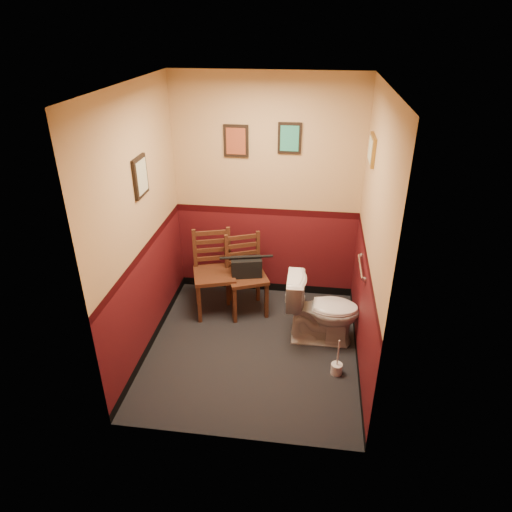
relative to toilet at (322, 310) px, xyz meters
The scene contains 17 objects.
floor 0.86m from the toilet, 160.08° to the right, with size 2.20×2.40×0.00m, color black.
ceiling 2.44m from the toilet, 160.08° to the right, with size 2.20×2.40×0.00m, color silver.
wall_back 1.52m from the toilet, 127.48° to the left, with size 2.20×2.70×0.00m, color #4D0F13.
wall_front 1.89m from the toilet, 116.24° to the right, with size 2.20×2.70×0.00m, color #4D0F13.
wall_left 2.07m from the toilet, behind, with size 2.40×2.70×0.00m, color #4D0F13.
wall_right 1.07m from the toilet, 34.47° to the right, with size 2.40×2.70×0.00m, color #4D0F13.
grab_bar 0.66m from the toilet, ahead, with size 0.05×0.56×0.06m.
framed_print_back_a 2.10m from the toilet, 139.35° to the left, with size 0.28×0.04×0.36m.
framed_print_back_b 1.91m from the toilet, 117.09° to the left, with size 0.26×0.04×0.34m.
framed_print_left 2.32m from the toilet, behind, with size 0.04×0.30×0.38m.
framed_print_right 1.73m from the toilet, 43.33° to the left, with size 0.04×0.34×0.28m.
toilet is the anchor object (origin of this frame).
toilet_brush 0.65m from the toilet, 72.86° to the right, with size 0.12×0.12×0.41m.
chair_left 1.36m from the toilet, 161.25° to the left, with size 0.59×0.59×1.00m.
chair_right 1.03m from the toilet, 152.40° to the left, with size 0.58×0.58×0.96m.
handbag 1.02m from the toilet, 153.99° to the left, with size 0.38×0.25×0.26m.
tp_stack 0.82m from the toilet, 114.92° to the left, with size 0.25×0.13×0.21m.
Camera 1 is at (0.55, -3.87, 3.19)m, focal length 32.00 mm.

